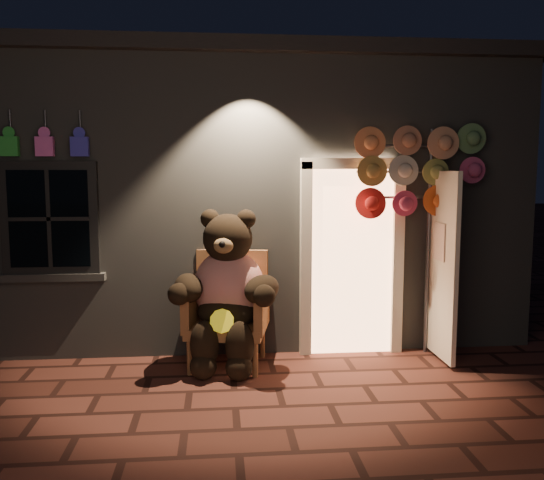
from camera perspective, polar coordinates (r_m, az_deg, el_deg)
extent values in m
plane|color=brown|center=(5.22, -3.63, -16.30)|extent=(60.00, 60.00, 0.00)
cube|color=slate|center=(8.80, -4.52, 4.23)|extent=(7.00, 5.00, 3.30)
cube|color=black|center=(8.90, -4.63, 15.43)|extent=(7.30, 5.30, 0.16)
cube|color=black|center=(6.52, -21.10, 2.00)|extent=(1.00, 0.10, 1.20)
cube|color=black|center=(6.49, -21.18, 1.98)|extent=(0.82, 0.06, 1.02)
cube|color=slate|center=(6.60, -20.87, -3.46)|extent=(1.10, 0.14, 0.08)
cube|color=#E9A069|center=(6.52, 7.83, -2.02)|extent=(0.92, 0.10, 2.10)
cube|color=beige|center=(6.39, 3.36, -2.16)|extent=(0.12, 0.12, 2.20)
cube|color=beige|center=(6.62, 12.29, -1.98)|extent=(0.12, 0.12, 2.20)
cube|color=beige|center=(6.41, 8.07, 7.51)|extent=(1.16, 0.12, 0.12)
cube|color=beige|center=(6.44, 16.44, -2.36)|extent=(0.05, 0.80, 2.00)
cube|color=green|center=(6.53, -24.57, 8.44)|extent=(0.18, 0.07, 0.20)
cylinder|color=#59595E|center=(6.60, -24.51, 10.59)|extent=(0.02, 0.02, 0.25)
cube|color=#DA59B1|center=(6.43, -21.59, 8.61)|extent=(0.18, 0.07, 0.20)
cylinder|color=#59595E|center=(6.50, -21.54, 10.80)|extent=(0.02, 0.02, 0.25)
cube|color=#3330AA|center=(6.34, -18.51, 8.77)|extent=(0.18, 0.07, 0.20)
cylinder|color=#59595E|center=(6.41, -18.48, 10.98)|extent=(0.02, 0.02, 0.25)
cube|color=brown|center=(6.13, -4.43, -8.64)|extent=(0.91, 0.86, 0.11)
cube|color=brown|center=(6.37, -3.94, -4.46)|extent=(0.78, 0.24, 0.78)
cube|color=brown|center=(6.13, -7.90, -6.54)|extent=(0.22, 0.67, 0.45)
cube|color=brown|center=(6.00, -1.01, -6.76)|extent=(0.22, 0.67, 0.45)
cylinder|color=brown|center=(5.98, -8.17, -11.46)|extent=(0.06, 0.06, 0.36)
cylinder|color=brown|center=(5.86, -1.67, -11.77)|extent=(0.06, 0.06, 0.36)
cylinder|color=brown|center=(6.56, -6.85, -9.78)|extent=(0.06, 0.06, 0.36)
cylinder|color=brown|center=(6.45, -0.95, -10.01)|extent=(0.06, 0.06, 0.36)
ellipsoid|color=red|center=(6.09, -4.28, -4.67)|extent=(0.86, 0.74, 0.79)
ellipsoid|color=black|center=(6.05, -4.41, -7.00)|extent=(0.71, 0.64, 0.37)
sphere|color=black|center=(5.95, -4.42, 0.16)|extent=(0.60, 0.60, 0.51)
sphere|color=black|center=(6.00, -6.16, 2.11)|extent=(0.20, 0.20, 0.20)
sphere|color=black|center=(5.93, -2.58, 2.09)|extent=(0.20, 0.20, 0.20)
ellipsoid|color=olive|center=(5.73, -4.82, -0.56)|extent=(0.22, 0.18, 0.16)
ellipsoid|color=black|center=(5.92, -8.31, -4.72)|extent=(0.37, 0.56, 0.29)
ellipsoid|color=black|center=(5.79, -1.00, -4.91)|extent=(0.52, 0.59, 0.29)
ellipsoid|color=black|center=(5.84, -6.70, -10.25)|extent=(0.29, 0.29, 0.49)
ellipsoid|color=black|center=(5.78, -3.20, -10.41)|extent=(0.29, 0.29, 0.49)
sphere|color=black|center=(5.84, -6.82, -12.32)|extent=(0.27, 0.27, 0.27)
sphere|color=black|center=(5.78, -3.29, -12.50)|extent=(0.27, 0.27, 0.27)
cylinder|color=yellow|center=(5.74, -4.99, -8.01)|extent=(0.26, 0.14, 0.23)
cylinder|color=#59595E|center=(6.65, 15.23, -0.27)|extent=(0.04, 0.04, 2.51)
cylinder|color=#59595E|center=(6.49, 13.26, 9.06)|extent=(1.11, 0.03, 0.03)
cylinder|color=#59595E|center=(6.49, 13.20, 6.60)|extent=(1.11, 0.03, 0.03)
cylinder|color=#59595E|center=(6.50, 13.13, 4.15)|extent=(1.11, 0.03, 0.03)
cylinder|color=#F78B51|center=(6.32, 9.75, 9.63)|extent=(0.32, 0.11, 0.32)
cylinder|color=#B87355|center=(6.39, 13.07, 9.51)|extent=(0.32, 0.11, 0.32)
cylinder|color=tan|center=(6.49, 16.31, 9.37)|extent=(0.32, 0.11, 0.32)
cylinder|color=#588550|center=(6.69, 19.11, 9.19)|extent=(0.32, 0.11, 0.32)
cylinder|color=#B78A41|center=(6.28, 9.76, 6.68)|extent=(0.32, 0.11, 0.32)
cylinder|color=beige|center=(6.36, 13.08, 6.60)|extent=(0.32, 0.11, 0.32)
cylinder|color=olive|center=(6.54, 16.02, 6.52)|extent=(0.32, 0.11, 0.32)
cylinder|color=#CC487B|center=(6.66, 19.11, 6.41)|extent=(0.32, 0.11, 0.32)
cylinder|color=red|center=(6.26, 9.77, 3.70)|extent=(0.32, 0.11, 0.32)
cylinder|color=#AE345B|center=(6.42, 12.83, 3.71)|extent=(0.32, 0.11, 0.32)
cylinder|color=#D1561F|center=(6.52, 16.02, 3.66)|extent=(0.32, 0.11, 0.32)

